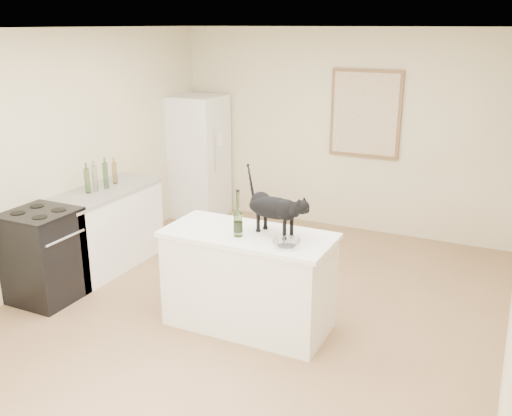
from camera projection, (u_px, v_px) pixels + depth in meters
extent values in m
plane|color=#9A7452|center=(249.00, 313.00, 5.45)|extent=(5.50, 5.50, 0.00)
plane|color=white|center=(247.00, 28.00, 4.65)|extent=(5.50, 5.50, 0.00)
plane|color=beige|center=(342.00, 131.00, 7.40)|extent=(4.50, 0.00, 4.50)
plane|color=beige|center=(56.00, 157.00, 5.97)|extent=(0.00, 5.50, 5.50)
cube|color=white|center=(249.00, 282.00, 5.10)|extent=(1.44, 0.67, 0.86)
cube|color=white|center=(248.00, 235.00, 4.96)|extent=(1.50, 0.70, 0.04)
cube|color=white|center=(105.00, 230.00, 6.38)|extent=(0.60, 1.40, 0.86)
cube|color=gray|center=(101.00, 192.00, 6.24)|extent=(0.62, 1.44, 0.04)
cube|color=black|center=(44.00, 257.00, 5.60)|extent=(0.60, 0.60, 0.90)
cube|color=white|center=(199.00, 157.00, 8.00)|extent=(0.68, 0.68, 1.70)
cube|color=brown|center=(365.00, 114.00, 7.18)|extent=(0.90, 0.03, 1.10)
cube|color=beige|center=(365.00, 114.00, 7.16)|extent=(0.82, 0.00, 1.02)
cylinder|color=#385D25|center=(238.00, 216.00, 4.83)|extent=(0.09, 0.09, 0.36)
imported|color=silver|center=(286.00, 243.00, 4.66)|extent=(0.29, 0.29, 0.06)
cube|color=silver|center=(219.00, 139.00, 7.76)|extent=(0.06, 0.14, 0.20)
cylinder|color=#2C531C|center=(87.00, 181.00, 6.09)|extent=(0.06, 0.06, 0.27)
cylinder|color=brown|center=(115.00, 173.00, 6.45)|extent=(0.06, 0.06, 0.24)
cylinder|color=gray|center=(95.00, 179.00, 6.15)|extent=(0.06, 0.06, 0.28)
cylinder|color=#18491D|center=(106.00, 176.00, 6.25)|extent=(0.06, 0.06, 0.29)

